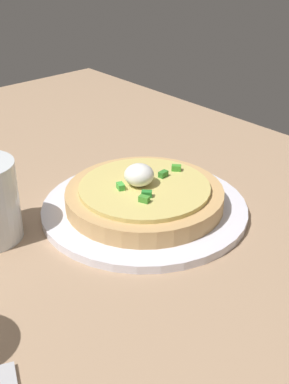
# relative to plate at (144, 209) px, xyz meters

# --- Properties ---
(dining_table) EXTENTS (1.14, 0.86, 0.03)m
(dining_table) POSITION_rel_plate_xyz_m (0.07, 0.06, -0.02)
(dining_table) COLOR tan
(dining_table) RESTS_ON ground
(plate) EXTENTS (0.27, 0.27, 0.01)m
(plate) POSITION_rel_plate_xyz_m (0.00, 0.00, 0.00)
(plate) COLOR white
(plate) RESTS_ON dining_table
(pizza) EXTENTS (0.21, 0.21, 0.06)m
(pizza) POSITION_rel_plate_xyz_m (0.00, 0.00, 0.02)
(pizza) COLOR tan
(pizza) RESTS_ON plate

